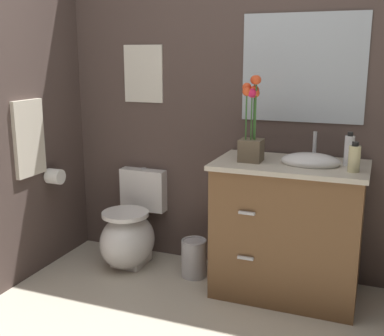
{
  "coord_description": "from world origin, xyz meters",
  "views": [
    {
      "loc": [
        0.91,
        -1.67,
        1.53
      ],
      "look_at": [
        -0.22,
        1.21,
        0.8
      ],
      "focal_mm": 44.84,
      "sensor_mm": 36.0,
      "label": 1
    }
  ],
  "objects_px": {
    "hanging_towel": "(29,138)",
    "lotion_bottle": "(349,150)",
    "flower_vase": "(252,131)",
    "vanity_cabinet": "(288,228)",
    "soap_bottle": "(354,158)",
    "trash_bin": "(194,258)",
    "toilet_paper_roll": "(55,176)",
    "wall_poster": "(143,74)",
    "wall_mirror": "(303,68)",
    "toilet": "(130,233)"
  },
  "relations": [
    {
      "from": "toilet_paper_roll",
      "to": "trash_bin",
      "type": "bearing_deg",
      "value": 10.12
    },
    {
      "from": "trash_bin",
      "to": "soap_bottle",
      "type": "bearing_deg",
      "value": -6.42
    },
    {
      "from": "vanity_cabinet",
      "to": "soap_bottle",
      "type": "distance_m",
      "value": 0.64
    },
    {
      "from": "wall_poster",
      "to": "toilet_paper_roll",
      "type": "relative_size",
      "value": 3.8
    },
    {
      "from": "wall_poster",
      "to": "lotion_bottle",
      "type": "bearing_deg",
      "value": -8.95
    },
    {
      "from": "hanging_towel",
      "to": "toilet_paper_roll",
      "type": "height_order",
      "value": "hanging_towel"
    },
    {
      "from": "vanity_cabinet",
      "to": "soap_bottle",
      "type": "height_order",
      "value": "vanity_cabinet"
    },
    {
      "from": "lotion_bottle",
      "to": "trash_bin",
      "type": "xyz_separation_m",
      "value": [
        -0.98,
        -0.05,
        -0.84
      ]
    },
    {
      "from": "soap_bottle",
      "to": "flower_vase",
      "type": "bearing_deg",
      "value": 174.64
    },
    {
      "from": "vanity_cabinet",
      "to": "trash_bin",
      "type": "distance_m",
      "value": 0.72
    },
    {
      "from": "trash_bin",
      "to": "toilet",
      "type": "bearing_deg",
      "value": 178.23
    },
    {
      "from": "lotion_bottle",
      "to": "wall_mirror",
      "type": "bearing_deg",
      "value": 144.99
    },
    {
      "from": "flower_vase",
      "to": "lotion_bottle",
      "type": "height_order",
      "value": "flower_vase"
    },
    {
      "from": "toilet",
      "to": "wall_mirror",
      "type": "height_order",
      "value": "wall_mirror"
    },
    {
      "from": "vanity_cabinet",
      "to": "flower_vase",
      "type": "bearing_deg",
      "value": -169.28
    },
    {
      "from": "soap_bottle",
      "to": "lotion_bottle",
      "type": "xyz_separation_m",
      "value": [
        -0.04,
        0.16,
        0.02
      ]
    },
    {
      "from": "trash_bin",
      "to": "toilet_paper_roll",
      "type": "distance_m",
      "value": 1.16
    },
    {
      "from": "hanging_towel",
      "to": "lotion_bottle",
      "type": "bearing_deg",
      "value": 11.13
    },
    {
      "from": "lotion_bottle",
      "to": "soap_bottle",
      "type": "bearing_deg",
      "value": -76.16
    },
    {
      "from": "vanity_cabinet",
      "to": "lotion_bottle",
      "type": "bearing_deg",
      "value": 9.79
    },
    {
      "from": "wall_mirror",
      "to": "trash_bin",
      "type": "bearing_deg",
      "value": -156.35
    },
    {
      "from": "lotion_bottle",
      "to": "toilet_paper_roll",
      "type": "height_order",
      "value": "lotion_bottle"
    },
    {
      "from": "wall_poster",
      "to": "wall_mirror",
      "type": "height_order",
      "value": "wall_mirror"
    },
    {
      "from": "toilet_paper_roll",
      "to": "vanity_cabinet",
      "type": "bearing_deg",
      "value": 5.84
    },
    {
      "from": "flower_vase",
      "to": "trash_bin",
      "type": "bearing_deg",
      "value": 171.98
    },
    {
      "from": "wall_mirror",
      "to": "toilet",
      "type": "bearing_deg",
      "value": -167.04
    },
    {
      "from": "toilet",
      "to": "wall_poster",
      "type": "xyz_separation_m",
      "value": [
        0.0,
        0.27,
        1.16
      ]
    },
    {
      "from": "flower_vase",
      "to": "wall_mirror",
      "type": "xyz_separation_m",
      "value": [
        0.24,
        0.34,
        0.37
      ]
    },
    {
      "from": "trash_bin",
      "to": "lotion_bottle",
      "type": "bearing_deg",
      "value": 2.75
    },
    {
      "from": "flower_vase",
      "to": "wall_mirror",
      "type": "bearing_deg",
      "value": 54.5
    },
    {
      "from": "toilet",
      "to": "soap_bottle",
      "type": "height_order",
      "value": "soap_bottle"
    },
    {
      "from": "toilet",
      "to": "vanity_cabinet",
      "type": "bearing_deg",
      "value": -1.3
    },
    {
      "from": "flower_vase",
      "to": "hanging_towel",
      "type": "height_order",
      "value": "flower_vase"
    },
    {
      "from": "flower_vase",
      "to": "hanging_towel",
      "type": "relative_size",
      "value": 1.03
    },
    {
      "from": "vanity_cabinet",
      "to": "soap_bottle",
      "type": "xyz_separation_m",
      "value": [
        0.37,
        -0.1,
        0.51
      ]
    },
    {
      "from": "trash_bin",
      "to": "wall_poster",
      "type": "relative_size",
      "value": 0.65
    },
    {
      "from": "soap_bottle",
      "to": "wall_mirror",
      "type": "height_order",
      "value": "wall_mirror"
    },
    {
      "from": "flower_vase",
      "to": "soap_bottle",
      "type": "bearing_deg",
      "value": -5.36
    },
    {
      "from": "lotion_bottle",
      "to": "toilet_paper_roll",
      "type": "xyz_separation_m",
      "value": [
        -2.0,
        -0.23,
        -0.3
      ]
    },
    {
      "from": "trash_bin",
      "to": "hanging_towel",
      "type": "relative_size",
      "value": 0.52
    },
    {
      "from": "soap_bottle",
      "to": "toilet_paper_roll",
      "type": "height_order",
      "value": "soap_bottle"
    },
    {
      "from": "soap_bottle",
      "to": "lotion_bottle",
      "type": "relative_size",
      "value": 0.85
    },
    {
      "from": "soap_bottle",
      "to": "vanity_cabinet",
      "type": "bearing_deg",
      "value": 164.38
    },
    {
      "from": "vanity_cabinet",
      "to": "lotion_bottle",
      "type": "xyz_separation_m",
      "value": [
        0.33,
        0.06,
        0.52
      ]
    },
    {
      "from": "vanity_cabinet",
      "to": "toilet_paper_roll",
      "type": "distance_m",
      "value": 1.69
    },
    {
      "from": "trash_bin",
      "to": "hanging_towel",
      "type": "bearing_deg",
      "value": -161.52
    },
    {
      "from": "toilet",
      "to": "wall_mirror",
      "type": "bearing_deg",
      "value": 12.96
    },
    {
      "from": "vanity_cabinet",
      "to": "hanging_towel",
      "type": "bearing_deg",
      "value": -168.61
    },
    {
      "from": "toilet",
      "to": "soap_bottle",
      "type": "distance_m",
      "value": 1.7
    },
    {
      "from": "toilet",
      "to": "trash_bin",
      "type": "xyz_separation_m",
      "value": [
        0.52,
        -0.02,
        -0.11
      ]
    }
  ]
}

